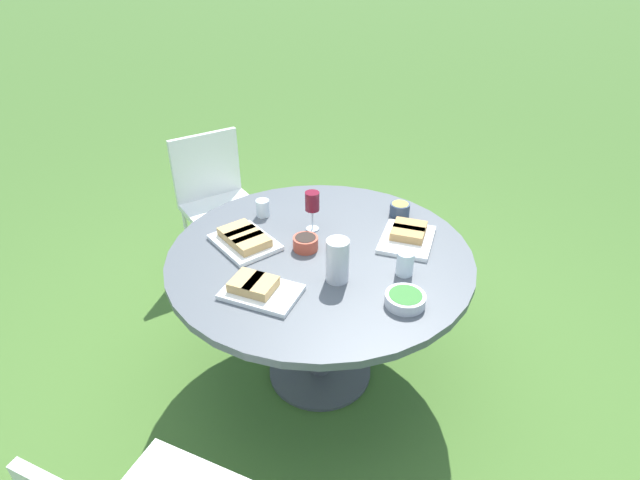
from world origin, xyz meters
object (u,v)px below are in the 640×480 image
object	(u,v)px
water_pitcher	(337,260)
chair_near_left	(216,194)
wine_glass	(312,203)
dining_table	(320,271)

from	to	relation	value
water_pitcher	chair_near_left	bearing A→B (deg)	-2.64
chair_near_left	wine_glass	bearing A→B (deg)	-176.02
chair_near_left	water_pitcher	bearing A→B (deg)	177.36
chair_near_left	water_pitcher	size ratio (longest dim) A/B	4.78
water_pitcher	wine_glass	xyz separation A→B (m)	(0.39, -0.13, 0.05)
dining_table	wine_glass	bearing A→B (deg)	-23.40
chair_near_left	dining_table	bearing A→B (deg)	179.67
chair_near_left	wine_glass	distance (m)	1.08
chair_near_left	wine_glass	world-z (taller)	wine_glass
wine_glass	chair_near_left	bearing A→B (deg)	3.98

